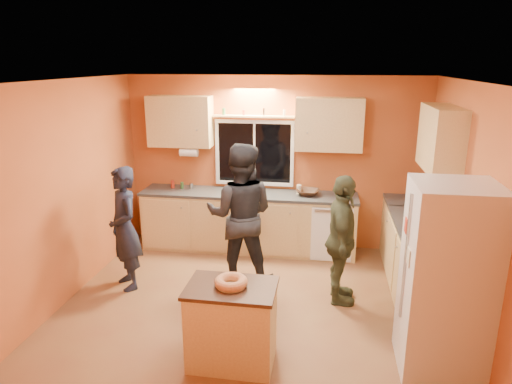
% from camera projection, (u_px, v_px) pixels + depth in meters
% --- Properties ---
extents(ground, '(4.50, 4.50, 0.00)m').
position_uv_depth(ground, '(253.00, 307.00, 5.39)').
color(ground, brown).
rests_on(ground, ground).
extents(room_shell, '(4.54, 4.04, 2.61)m').
position_uv_depth(room_shell, '(269.00, 166.00, 5.31)').
color(room_shell, '#C05F31').
rests_on(room_shell, ground).
extents(back_counter, '(4.23, 0.62, 0.90)m').
position_uv_depth(back_counter, '(272.00, 222.00, 6.88)').
color(back_counter, tan).
rests_on(back_counter, ground).
extents(right_counter, '(0.62, 1.84, 0.90)m').
position_uv_depth(right_counter, '(421.00, 265.00, 5.45)').
color(right_counter, tan).
rests_on(right_counter, ground).
extents(refrigerator, '(0.72, 0.70, 1.80)m').
position_uv_depth(refrigerator, '(446.00, 280.00, 4.10)').
color(refrigerator, silver).
rests_on(refrigerator, ground).
extents(island, '(0.84, 0.57, 0.80)m').
position_uv_depth(island, '(232.00, 324.00, 4.30)').
color(island, tan).
rests_on(island, ground).
extents(bundt_pastry, '(0.31, 0.31, 0.09)m').
position_uv_depth(bundt_pastry, '(231.00, 282.00, 4.18)').
color(bundt_pastry, tan).
rests_on(bundt_pastry, island).
extents(person_left, '(0.66, 0.68, 1.57)m').
position_uv_depth(person_left, '(125.00, 229.00, 5.68)').
color(person_left, black).
rests_on(person_left, ground).
extents(person_center, '(0.92, 0.73, 1.84)m').
position_uv_depth(person_center, '(240.00, 215.00, 5.77)').
color(person_center, black).
rests_on(person_center, ground).
extents(person_right, '(0.40, 0.92, 1.56)m').
position_uv_depth(person_right, '(341.00, 240.00, 5.32)').
color(person_right, '#2F3320').
rests_on(person_right, ground).
extents(mixing_bowl, '(0.38, 0.38, 0.08)m').
position_uv_depth(mixing_bowl, '(308.00, 192.00, 6.68)').
color(mixing_bowl, black).
rests_on(mixing_bowl, back_counter).
extents(utensil_crock, '(0.14, 0.14, 0.17)m').
position_uv_depth(utensil_crock, '(246.00, 187.00, 6.78)').
color(utensil_crock, beige).
rests_on(utensil_crock, back_counter).
extents(potted_plant, '(0.28, 0.24, 0.30)m').
position_uv_depth(potted_plant, '(426.00, 223.00, 5.11)').
color(potted_plant, gray).
rests_on(potted_plant, right_counter).
extents(red_box, '(0.18, 0.15, 0.07)m').
position_uv_depth(red_box, '(428.00, 231.00, 5.19)').
color(red_box, '#A92C1A').
rests_on(red_box, right_counter).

